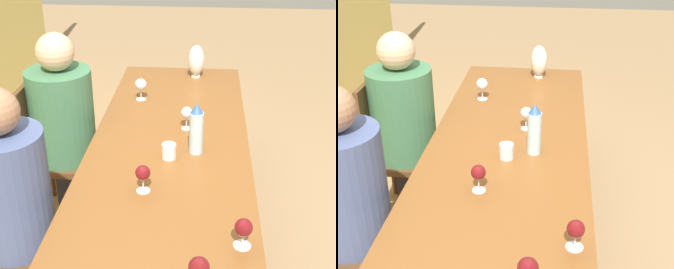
# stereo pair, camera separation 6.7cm
# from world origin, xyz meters

# --- Properties ---
(ground_plane) EXTENTS (14.00, 14.00, 0.00)m
(ground_plane) POSITION_xyz_m (0.00, 0.00, 0.00)
(ground_plane) COLOR #937551
(dining_table) EXTENTS (2.70, 0.88, 0.72)m
(dining_table) POSITION_xyz_m (0.00, 0.00, 0.66)
(dining_table) COLOR brown
(dining_table) RESTS_ON ground_plane
(water_bottle) EXTENTS (0.07, 0.07, 0.28)m
(water_bottle) POSITION_xyz_m (-0.00, -0.15, 0.86)
(water_bottle) COLOR #ADCCD6
(water_bottle) RESTS_ON dining_table
(water_tumbler) EXTENTS (0.08, 0.08, 0.08)m
(water_tumbler) POSITION_xyz_m (-0.07, -0.01, 0.76)
(water_tumbler) COLOR silver
(water_tumbler) RESTS_ON dining_table
(vase) EXTENTS (0.12, 0.12, 0.24)m
(vase) POSITION_xyz_m (1.16, -0.11, 0.85)
(vase) COLOR silver
(vase) RESTS_ON dining_table
(wine_glass_1) EXTENTS (0.07, 0.07, 0.15)m
(wine_glass_1) POSITION_xyz_m (-0.99, -0.19, 0.83)
(wine_glass_1) COLOR silver
(wine_glass_1) RESTS_ON dining_table
(wine_glass_2) EXTENTS (0.07, 0.07, 0.13)m
(wine_glass_2) POSITION_xyz_m (-0.74, -0.35, 0.81)
(wine_glass_2) COLOR silver
(wine_glass_2) RESTS_ON dining_table
(wine_glass_3) EXTENTS (0.07, 0.07, 0.13)m
(wine_glass_3) POSITION_xyz_m (-0.39, 0.08, 0.82)
(wine_glass_3) COLOR silver
(wine_glass_3) RESTS_ON dining_table
(wine_glass_5) EXTENTS (0.08, 0.08, 0.15)m
(wine_glass_5) POSITION_xyz_m (0.69, 0.24, 0.83)
(wine_glass_5) COLOR silver
(wine_glass_5) RESTS_ON dining_table
(wine_glass_6) EXTENTS (0.07, 0.07, 0.14)m
(wine_glass_6) POSITION_xyz_m (0.28, -0.09, 0.82)
(wine_glass_6) COLOR silver
(wine_glass_6) RESTS_ON dining_table
(chair_near) EXTENTS (0.44, 0.44, 0.95)m
(chair_near) POSITION_xyz_m (-0.47, 0.76, 0.50)
(chair_near) COLOR brown
(chair_near) RESTS_ON ground_plane
(chair_far) EXTENTS (0.44, 0.44, 0.95)m
(chair_far) POSITION_xyz_m (0.37, 0.76, 0.50)
(chair_far) COLOR brown
(chair_far) RESTS_ON ground_plane
(person_near) EXTENTS (0.37, 0.37, 1.25)m
(person_near) POSITION_xyz_m (-0.47, 0.68, 0.66)
(person_near) COLOR #2D2D38
(person_near) RESTS_ON ground_plane
(person_far) EXTENTS (0.40, 0.40, 1.25)m
(person_far) POSITION_xyz_m (0.37, 0.67, 0.66)
(person_far) COLOR #2D2D38
(person_far) RESTS_ON ground_plane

